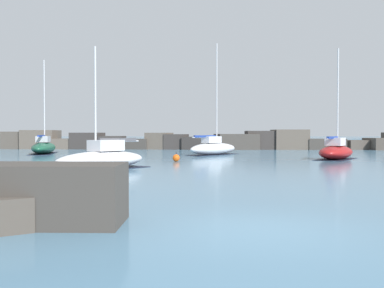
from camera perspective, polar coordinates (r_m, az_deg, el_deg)
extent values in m
plane|color=teal|center=(9.55, 9.04, -11.28)|extent=(600.00, 600.00, 0.00)
cube|color=teal|center=(117.01, 4.06, 0.39)|extent=(400.00, 116.00, 0.01)
cube|color=#4C443D|center=(63.31, -22.31, 0.48)|extent=(4.18, 4.53, 2.34)
cube|color=brown|center=(62.53, -19.48, 0.58)|extent=(4.79, 5.21, 2.55)
cube|color=brown|center=(60.46, -16.59, 0.03)|extent=(4.24, 3.70, 1.39)
cube|color=#383330|center=(59.45, -13.76, 0.42)|extent=(4.07, 3.42, 2.20)
cube|color=#383330|center=(58.64, -10.51, 0.20)|extent=(3.12, 5.24, 1.74)
cube|color=#423D38|center=(58.37, -7.31, 0.02)|extent=(4.25, 4.70, 1.36)
cube|color=brown|center=(57.93, -4.37, 0.42)|extent=(3.41, 4.64, 2.19)
cube|color=#383330|center=(57.59, -2.06, 0.33)|extent=(3.00, 4.89, 1.99)
cube|color=#383330|center=(56.61, 1.48, 0.13)|extent=(5.36, 6.02, 1.65)
cube|color=#423D38|center=(56.95, 5.88, 0.32)|extent=(5.97, 5.92, 2.03)
cube|color=#383330|center=(57.30, 9.04, 0.52)|extent=(3.87, 4.11, 2.43)
cube|color=brown|center=(58.44, 12.82, 0.60)|extent=(4.43, 5.58, 2.60)
cube|color=#423D38|center=(58.48, 17.25, -0.01)|extent=(4.72, 3.91, 1.40)
cube|color=#4C443D|center=(60.47, 21.15, -0.09)|extent=(5.08, 5.00, 1.21)
cube|color=#4C443D|center=(60.35, 23.79, 0.02)|extent=(3.19, 4.71, 1.51)
cube|color=#423D38|center=(10.58, -20.23, -6.27)|extent=(4.14, 1.90, 1.40)
ellipsoid|color=white|center=(25.52, -11.91, -2.12)|extent=(5.30, 6.48, 1.07)
cube|color=black|center=(25.55, -11.91, -3.28)|extent=(5.09, 6.20, 0.03)
cube|color=silver|center=(25.69, -11.39, -0.18)|extent=(2.04, 2.24, 0.64)
cylinder|color=silver|center=(25.24, -12.77, 5.88)|extent=(0.12, 0.12, 6.01)
cylinder|color=#BCBCC1|center=(26.32, -9.84, 0.36)|extent=(2.00, 2.97, 0.10)
cube|color=#4C4C51|center=(26.32, -9.84, 0.58)|extent=(1.80, 2.58, 0.20)
ellipsoid|color=silver|center=(41.81, 2.89, -0.65)|extent=(5.43, 6.45, 1.17)
cube|color=black|center=(41.84, 2.89, -1.43)|extent=(5.20, 6.15, 0.03)
cube|color=silver|center=(41.52, 2.61, 0.58)|extent=(1.98, 2.19, 0.64)
cylinder|color=silver|center=(42.37, 3.32, 6.77)|extent=(0.12, 0.12, 9.76)
cylinder|color=#BCBCC1|center=(40.72, 1.74, 0.89)|extent=(2.30, 3.03, 0.10)
cube|color=navy|center=(40.72, 1.74, 1.03)|extent=(2.05, 2.65, 0.20)
ellipsoid|color=#195138|center=(47.09, -19.15, -0.49)|extent=(4.15, 8.40, 1.19)
cube|color=black|center=(47.12, -19.15, -1.19)|extent=(4.00, 8.00, 0.03)
cube|color=#B2B2B7|center=(46.67, -19.23, 0.62)|extent=(1.76, 2.66, 0.64)
cylinder|color=silver|center=(47.79, -19.10, 5.43)|extent=(0.12, 0.12, 8.63)
cylinder|color=#BCBCC1|center=(45.46, -19.45, 0.89)|extent=(1.24, 4.35, 0.10)
cube|color=navy|center=(45.46, -19.45, 1.02)|extent=(1.16, 3.72, 0.20)
ellipsoid|color=maroon|center=(36.48, 18.65, -1.07)|extent=(4.70, 5.89, 1.12)
cube|color=black|center=(36.50, 18.65, -1.92)|extent=(4.52, 5.63, 0.03)
cube|color=silver|center=(36.19, 18.55, 0.30)|extent=(1.90, 2.05, 0.64)
cylinder|color=silver|center=(36.96, 18.87, 5.95)|extent=(0.12, 0.12, 7.90)
cylinder|color=#BCBCC1|center=(35.39, 18.21, 0.65)|extent=(1.59, 2.67, 0.10)
cube|color=navy|center=(35.38, 18.21, 0.81)|extent=(1.45, 2.33, 0.20)
sphere|color=#EA5914|center=(31.92, -2.13, -1.86)|extent=(0.54, 0.54, 0.54)
cylinder|color=black|center=(31.90, -2.13, -1.20)|extent=(0.04, 0.04, 0.20)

